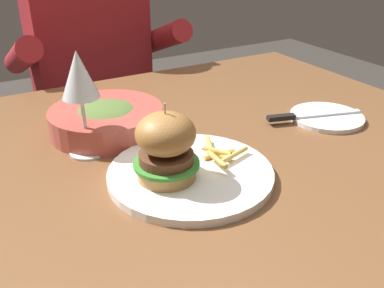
# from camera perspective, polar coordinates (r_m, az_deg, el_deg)

# --- Properties ---
(dining_table) EXTENTS (1.25, 0.97, 0.74)m
(dining_table) POSITION_cam_1_polar(r_m,az_deg,el_deg) (0.82, -1.79, -6.82)
(dining_table) COLOR brown
(dining_table) RESTS_ON ground
(main_plate) EXTENTS (0.28, 0.28, 0.01)m
(main_plate) POSITION_cam_1_polar(r_m,az_deg,el_deg) (0.71, -0.21, -3.96)
(main_plate) COLOR white
(main_plate) RESTS_ON dining_table
(burger_sandwich) EXTENTS (0.11, 0.11, 0.13)m
(burger_sandwich) POSITION_cam_1_polar(r_m,az_deg,el_deg) (0.67, -3.49, -0.33)
(burger_sandwich) COLOR #B78447
(burger_sandwich) RESTS_ON main_plate
(fries_pile) EXTENTS (0.08, 0.12, 0.02)m
(fries_pile) POSITION_cam_1_polar(r_m,az_deg,el_deg) (0.74, 3.73, -1.20)
(fries_pile) COLOR #EABC5B
(fries_pile) RESTS_ON main_plate
(wine_glass) EXTENTS (0.07, 0.07, 0.19)m
(wine_glass) POSITION_cam_1_polar(r_m,az_deg,el_deg) (0.76, -14.82, 8.37)
(wine_glass) COLOR silver
(wine_glass) RESTS_ON dining_table
(bread_plate) EXTENTS (0.16, 0.16, 0.01)m
(bread_plate) POSITION_cam_1_polar(r_m,az_deg,el_deg) (0.97, 17.51, 3.44)
(bread_plate) COLOR white
(bread_plate) RESTS_ON dining_table
(table_knife) EXTENTS (0.21, 0.07, 0.01)m
(table_knife) POSITION_cam_1_polar(r_m,az_deg,el_deg) (0.95, 14.93, 3.69)
(table_knife) COLOR silver
(table_knife) RESTS_ON bread_plate
(soup_bowl) EXTENTS (0.23, 0.23, 0.06)m
(soup_bowl) POSITION_cam_1_polar(r_m,az_deg,el_deg) (0.88, -11.31, 3.30)
(soup_bowl) COLOR #B24C42
(soup_bowl) RESTS_ON dining_table
(diner_person) EXTENTS (0.51, 0.36, 1.18)m
(diner_person) POSITION_cam_1_polar(r_m,az_deg,el_deg) (1.53, -12.77, 5.18)
(diner_person) COLOR #282833
(diner_person) RESTS_ON ground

